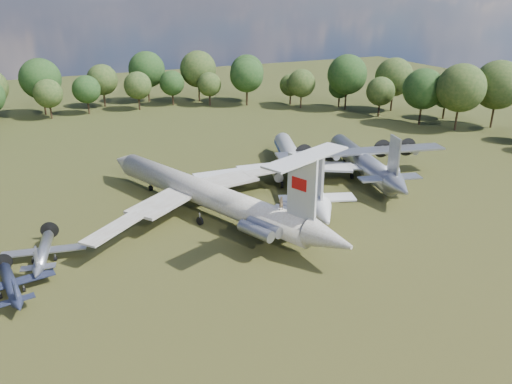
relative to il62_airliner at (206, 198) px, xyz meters
name	(u,v)px	position (x,y,z in m)	size (l,w,h in m)	color
ground	(190,229)	(-3.86, -3.57, -2.62)	(300.00, 300.00, 0.00)	#233A13
il62_airliner	(206,198)	(0.00, 0.00, 0.00)	(41.04, 53.35, 5.23)	silver
tu104_jet	(297,172)	(18.36, 4.83, -0.25)	(35.52, 47.37, 4.74)	silver
an12_transport	(362,164)	(31.25, 3.78, -0.31)	(31.34, 35.02, 4.61)	#95989D
small_prop_west	(11,287)	(-26.91, -10.95, -1.67)	(9.47, 12.92, 1.89)	black
small_prop_northwest	(44,254)	(-23.11, -4.63, -1.60)	(10.15, 13.85, 2.03)	#96989D
person_on_il62	(281,203)	(5.43, -13.61, 3.54)	(0.68, 0.44, 1.86)	olive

